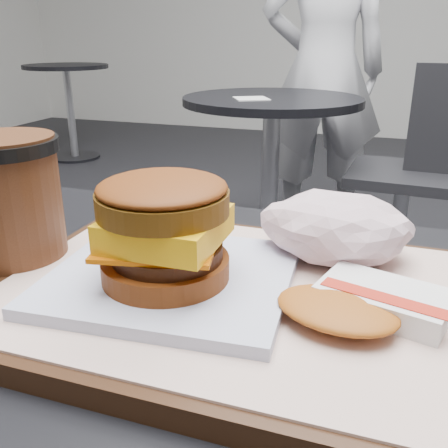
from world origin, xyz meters
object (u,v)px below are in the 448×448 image
at_px(crumpled_wrapper, 336,227).
at_px(hash_brown, 363,304).
at_px(serving_tray, 230,297).
at_px(breakfast_sandwich, 167,241).
at_px(patron, 324,70).
at_px(neighbor_chair, 425,164).
at_px(coffee_cup, 10,203).
at_px(neighbor_table, 271,148).

bearing_deg(crumpled_wrapper, hash_brown, -71.30).
xyz_separation_m(serving_tray, breakfast_sandwich, (-0.05, -0.02, 0.05)).
bearing_deg(patron, neighbor_chair, 119.19).
bearing_deg(hash_brown, coffee_cup, 178.13).
bearing_deg(coffee_cup, neighbor_chair, 75.32).
height_order(neighbor_chair, patron, patron).
distance_m(serving_tray, patron, 2.16).
relative_size(neighbor_table, neighbor_chair, 0.85).
xyz_separation_m(breakfast_sandwich, crumpled_wrapper, (0.12, 0.10, -0.01)).
xyz_separation_m(coffee_cup, neighbor_chair, (0.44, 1.68, -0.33)).
bearing_deg(hash_brown, crumpled_wrapper, 108.70).
distance_m(breakfast_sandwich, coffee_cup, 0.16).
bearing_deg(neighbor_table, crumpled_wrapper, -74.36).
height_order(serving_tray, neighbor_table, serving_tray).
relative_size(breakfast_sandwich, neighbor_chair, 0.23).
bearing_deg(coffee_cup, patron, 90.93).
distance_m(coffee_cup, neighbor_table, 1.63).
xyz_separation_m(coffee_cup, neighbor_table, (-0.15, 1.60, -0.29)).
distance_m(hash_brown, neighbor_chair, 1.72).
bearing_deg(patron, crumpled_wrapper, 81.99).
distance_m(neighbor_table, patron, 0.62).
bearing_deg(crumpled_wrapper, serving_tray, -130.26).
bearing_deg(patron, neighbor_table, 61.85).
bearing_deg(crumpled_wrapper, neighbor_table, 105.64).
relative_size(breakfast_sandwich, patron, 0.12).
relative_size(hash_brown, coffee_cup, 1.01).
bearing_deg(neighbor_chair, hash_brown, -94.46).
xyz_separation_m(crumpled_wrapper, neighbor_chair, (0.16, 1.60, -0.31)).
bearing_deg(hash_brown, patron, 99.06).
xyz_separation_m(serving_tray, neighbor_table, (-0.35, 1.60, -0.23)).
distance_m(crumpled_wrapper, patron, 2.08).
xyz_separation_m(serving_tray, neighbor_chair, (0.24, 1.68, -0.27)).
xyz_separation_m(crumpled_wrapper, neighbor_table, (-0.42, 1.51, -0.27)).
bearing_deg(serving_tray, crumpled_wrapper, 49.74).
bearing_deg(neighbor_chair, neighbor_table, -171.72).
xyz_separation_m(serving_tray, hash_brown, (0.10, -0.01, 0.02)).
height_order(neighbor_table, neighbor_chair, neighbor_chair).
distance_m(breakfast_sandwich, crumpled_wrapper, 0.15).
bearing_deg(crumpled_wrapper, patron, 98.59).
height_order(crumpled_wrapper, patron, patron).
xyz_separation_m(serving_tray, crumpled_wrapper, (0.07, 0.08, 0.04)).
relative_size(coffee_cup, neighbor_table, 0.17).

